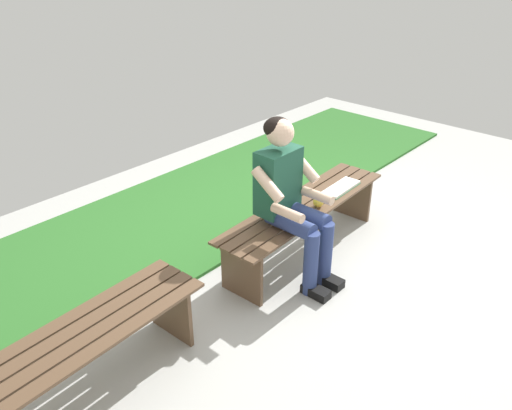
% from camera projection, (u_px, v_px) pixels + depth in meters
% --- Properties ---
extents(ground_plane, '(10.00, 7.00, 0.04)m').
position_uv_depth(ground_plane, '(325.00, 390.00, 3.03)').
color(ground_plane, '#B2B2AD').
extents(grass_strip, '(9.00, 1.69, 0.03)m').
position_uv_depth(grass_strip, '(112.00, 249.00, 4.31)').
color(grass_strip, '#2D6B28').
rests_on(grass_strip, ground).
extents(bench_near, '(1.84, 0.50, 0.45)m').
position_uv_depth(bench_near, '(304.00, 215.00, 4.15)').
color(bench_near, brown).
rests_on(bench_near, ground).
extents(bench_far, '(1.82, 0.50, 0.45)m').
position_uv_depth(bench_far, '(60.00, 362.00, 2.73)').
color(bench_far, brown).
rests_on(bench_far, ground).
extents(person_seated, '(0.50, 0.69, 1.25)m').
position_uv_depth(person_seated, '(290.00, 195.00, 3.72)').
color(person_seated, '#1E513D').
rests_on(person_seated, ground).
extents(apple, '(0.09, 0.09, 0.09)m').
position_uv_depth(apple, '(318.00, 202.00, 4.04)').
color(apple, gold).
rests_on(apple, bench_near).
extents(book_open, '(0.42, 0.18, 0.02)m').
position_uv_depth(book_open, '(341.00, 188.00, 4.34)').
color(book_open, white).
rests_on(book_open, bench_near).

